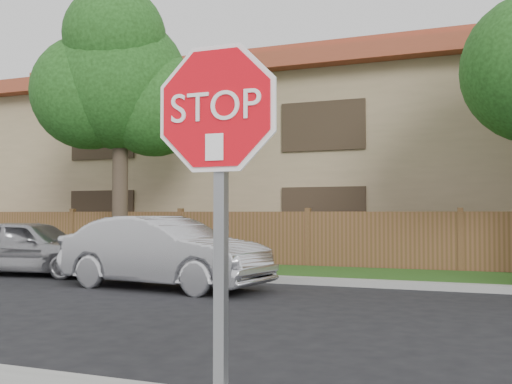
% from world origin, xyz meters
% --- Properties ---
extents(far_curb, '(70.00, 0.30, 0.15)m').
position_xyz_m(far_curb, '(0.00, 8.15, 0.07)').
color(far_curb, gray).
rests_on(far_curb, ground).
extents(grass_strip, '(70.00, 3.00, 0.12)m').
position_xyz_m(grass_strip, '(0.00, 9.80, 0.06)').
color(grass_strip, '#1E4714').
rests_on(grass_strip, ground).
extents(fence, '(70.00, 0.12, 1.60)m').
position_xyz_m(fence, '(0.00, 11.40, 0.80)').
color(fence, '#51381C').
rests_on(fence, ground).
extents(apartment_building, '(35.20, 9.20, 7.20)m').
position_xyz_m(apartment_building, '(0.00, 17.00, 3.53)').
color(apartment_building, '#97815D').
rests_on(apartment_building, ground).
extents(tree_left, '(4.80, 3.90, 7.78)m').
position_xyz_m(tree_left, '(-8.98, 9.57, 5.22)').
color(tree_left, '#382B21').
rests_on(tree_left, ground).
extents(stop_sign, '(1.01, 0.13, 2.55)m').
position_xyz_m(stop_sign, '(-0.64, -1.48, 1.83)').
color(stop_sign, gray).
rests_on(stop_sign, sidewalk_near).
extents(sedan_far_left, '(4.32, 2.14, 1.41)m').
position_xyz_m(sedan_far_left, '(-10.04, 7.40, 0.71)').
color(sedan_far_left, '#A3A2A7').
rests_on(sedan_far_left, ground).
extents(sedan_left, '(4.71, 2.14, 1.50)m').
position_xyz_m(sedan_left, '(-5.58, 6.32, 0.75)').
color(sedan_left, '#B8B8BD').
rests_on(sedan_left, ground).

